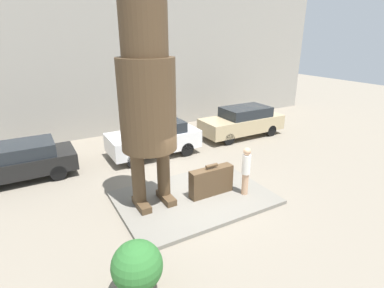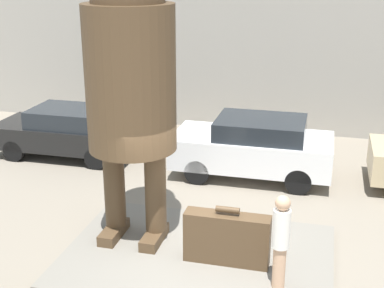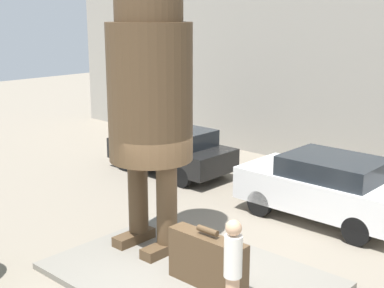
# 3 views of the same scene
# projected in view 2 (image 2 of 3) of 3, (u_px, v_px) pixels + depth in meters

# --- Properties ---
(ground_plane) EXTENTS (60.00, 60.00, 0.00)m
(ground_plane) POSITION_uv_depth(u_px,v_px,m) (198.00, 259.00, 10.21)
(ground_plane) COLOR gray
(pedestal) EXTENTS (5.03, 3.54, 0.12)m
(pedestal) POSITION_uv_depth(u_px,v_px,m) (198.00, 256.00, 10.19)
(pedestal) COLOR slate
(pedestal) RESTS_ON ground_plane
(building_backdrop) EXTENTS (28.00, 0.60, 7.99)m
(building_backdrop) POSITION_uv_depth(u_px,v_px,m) (263.00, 7.00, 16.85)
(building_backdrop) COLOR gray
(building_backdrop) RESTS_ON ground_plane
(statue_figure) EXTENTS (1.68, 1.68, 6.20)m
(statue_figure) POSITION_uv_depth(u_px,v_px,m) (130.00, 57.00, 9.65)
(statue_figure) COLOR #4C3823
(statue_figure) RESTS_ON pedestal
(giant_suitcase) EXTENTS (1.57, 0.37, 1.12)m
(giant_suitcase) POSITION_uv_depth(u_px,v_px,m) (227.00, 238.00, 9.75)
(giant_suitcase) COLOR #4C3823
(giant_suitcase) RESTS_ON pedestal
(tourist) EXTENTS (0.29, 0.29, 1.70)m
(tourist) POSITION_uv_depth(u_px,v_px,m) (281.00, 238.00, 8.85)
(tourist) COLOR tan
(tourist) RESTS_ON pedestal
(parked_car_black) EXTENTS (4.02, 1.76, 1.44)m
(parked_car_black) POSITION_uv_depth(u_px,v_px,m) (68.00, 131.00, 15.37)
(parked_car_black) COLOR black
(parked_car_black) RESTS_ON ground_plane
(parked_car_white) EXTENTS (4.08, 1.88, 1.59)m
(parked_car_white) POSITION_uv_depth(u_px,v_px,m) (254.00, 146.00, 13.84)
(parked_car_white) COLOR silver
(parked_car_white) RESTS_ON ground_plane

